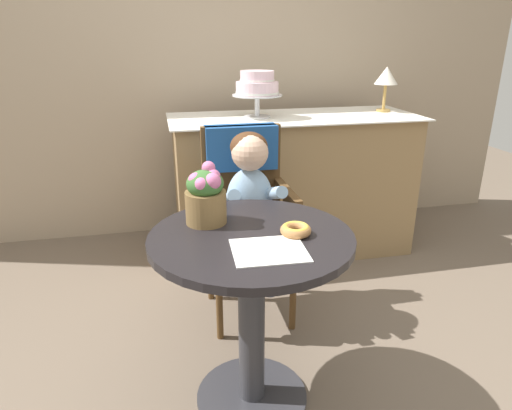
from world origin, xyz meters
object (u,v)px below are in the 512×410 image
seated_child (251,194)px  tiered_cake_stand (257,87)px  wicker_chair (245,192)px  cafe_table (251,287)px  donut_front (296,229)px  flower_vase (205,194)px  table_lamp (386,78)px

seated_child → tiered_cake_stand: 0.89m
wicker_chair → tiered_cake_stand: 0.78m
cafe_table → tiered_cake_stand: (0.31, 1.30, 0.58)m
donut_front → wicker_chair: bearing=93.0°
cafe_table → flower_vase: 0.38m
cafe_table → seated_child: (0.11, 0.53, 0.17)m
wicker_chair → flower_vase: (-0.25, -0.55, 0.19)m
tiered_cake_stand → table_lamp: 0.86m
cafe_table → donut_front: (0.15, -0.04, 0.23)m
flower_vase → table_lamp: 1.81m
cafe_table → flower_vase: flower_vase is taller
seated_child → flower_vase: bearing=-122.6°
donut_front → table_lamp: size_ratio=0.38×
cafe_table → tiered_cake_stand: size_ratio=2.40×
wicker_chair → cafe_table: bearing=-104.9°
flower_vase → wicker_chair: bearing=65.4°
seated_child → table_lamp: table_lamp is taller
tiered_cake_stand → cafe_table: bearing=-103.4°
donut_front → flower_vase: bearing=148.5°
seated_child → table_lamp: size_ratio=2.55×
seated_child → table_lamp: (1.06, 0.82, 0.44)m
cafe_table → donut_front: 0.28m
table_lamp → donut_front: bearing=-126.4°
table_lamp → seated_child: bearing=-142.3°
tiered_cake_stand → table_lamp: bearing=3.4°
seated_child → wicker_chair: bearing=90.0°
wicker_chair → seated_child: 0.16m
table_lamp → tiered_cake_stand: bearing=-176.6°
seated_child → flower_vase: 0.49m
wicker_chair → tiered_cake_stand: tiered_cake_stand is taller
cafe_table → table_lamp: bearing=49.1°
donut_front → flower_vase: (-0.29, 0.18, 0.09)m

